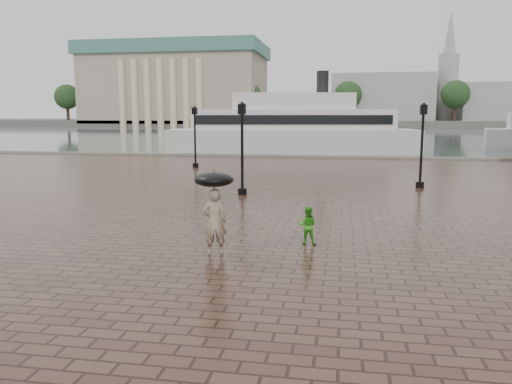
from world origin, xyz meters
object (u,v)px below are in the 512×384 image
(street_lamps, at_px, (277,142))
(adult_pedestrian, at_px, (215,222))
(child_pedestrian, at_px, (307,225))
(ferry_near, at_px, (292,129))

(street_lamps, distance_m, adult_pedestrian, 15.97)
(street_lamps, height_order, child_pedestrian, street_lamps)
(street_lamps, distance_m, ferry_near, 21.71)
(child_pedestrian, bearing_deg, adult_pedestrian, 35.66)
(street_lamps, bearing_deg, child_pedestrian, -78.78)
(street_lamps, xyz_separation_m, adult_pedestrian, (0.34, -15.91, -1.38))
(street_lamps, xyz_separation_m, child_pedestrian, (2.84, -14.31, -1.75))
(adult_pedestrian, bearing_deg, ferry_near, -106.44)
(ferry_near, bearing_deg, adult_pedestrian, -97.31)
(adult_pedestrian, height_order, ferry_near, ferry_near)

